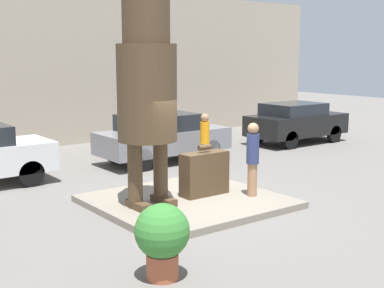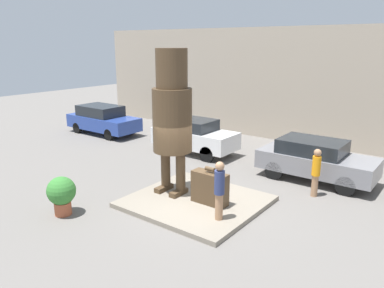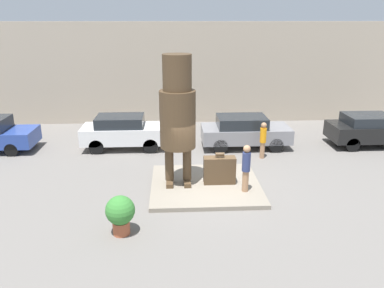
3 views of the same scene
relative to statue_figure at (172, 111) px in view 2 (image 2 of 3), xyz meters
name	(u,v)px [view 2 (image 2 of 3)]	position (x,y,z in m)	size (l,w,h in m)	color
ground_plane	(196,204)	(1.01, -0.06, -2.93)	(60.00, 60.00, 0.00)	slate
pedestal	(196,201)	(1.01, -0.06, -2.85)	(4.05, 3.77, 0.15)	gray
building_backdrop	(310,87)	(1.01, 9.50, 0.00)	(28.00, 0.60, 5.86)	tan
statue_figure	(172,111)	(0.00, 0.00, 0.00)	(1.28, 1.28, 4.75)	#4C3823
giant_suitcase	(210,188)	(1.53, -0.04, -2.26)	(1.18, 0.44, 1.21)	#4C3823
tourist	(219,188)	(2.37, -0.79, -1.83)	(0.29, 0.29, 1.73)	#A87A56
parked_car_blue	(103,119)	(-9.03, 4.52, -2.09)	(4.44, 1.81, 1.61)	#284293
parked_car_white	(194,135)	(-2.54, 4.55, -2.07)	(4.04, 1.70, 1.62)	silver
parked_car_grey	(315,159)	(3.29, 4.38, -2.09)	(4.25, 1.80, 1.56)	gray
planter_pot	(62,193)	(-1.73, -3.14, -2.24)	(0.86, 0.86, 1.20)	#AD5638
worker_hivis	(316,171)	(3.84, 2.87, -2.01)	(0.28, 0.28, 1.67)	#A87A56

